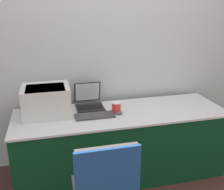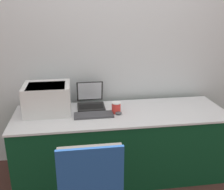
% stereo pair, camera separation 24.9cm
% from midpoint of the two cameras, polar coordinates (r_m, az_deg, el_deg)
% --- Properties ---
extents(wall_back, '(8.00, 0.05, 2.60)m').
position_cam_midpoint_polar(wall_back, '(2.93, 2.99, 10.14)').
color(wall_back, silver).
rests_on(wall_back, ground_plane).
extents(table, '(2.15, 0.69, 0.72)m').
position_cam_midpoint_polar(table, '(2.83, 4.45, -10.57)').
color(table, '#0C381E').
rests_on(table, ground_plane).
extents(printer, '(0.45, 0.38, 0.29)m').
position_cam_midpoint_polar(printer, '(2.66, -11.32, -0.56)').
color(printer, silver).
rests_on(printer, table).
extents(laptop_left, '(0.29, 0.32, 0.25)m').
position_cam_midpoint_polar(laptop_left, '(2.81, -2.17, -1.34)').
color(laptop_left, black).
rests_on(laptop_left, table).
extents(external_keyboard, '(0.38, 0.15, 0.02)m').
position_cam_midpoint_polar(external_keyboard, '(2.57, -1.24, -4.43)').
color(external_keyboard, '#3D3D42').
rests_on(external_keyboard, table).
extents(coffee_cup, '(0.09, 0.09, 0.11)m').
position_cam_midpoint_polar(coffee_cup, '(2.64, 3.62, -2.78)').
color(coffee_cup, red).
rests_on(coffee_cup, table).
extents(mouse, '(0.07, 0.05, 0.03)m').
position_cam_midpoint_polar(mouse, '(2.61, 4.17, -4.01)').
color(mouse, '#4C4C51').
rests_on(mouse, table).
extents(chair, '(0.42, 0.46, 0.94)m').
position_cam_midpoint_polar(chair, '(1.90, -0.79, -19.39)').
color(chair, '#4C4742').
rests_on(chair, ground_plane).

